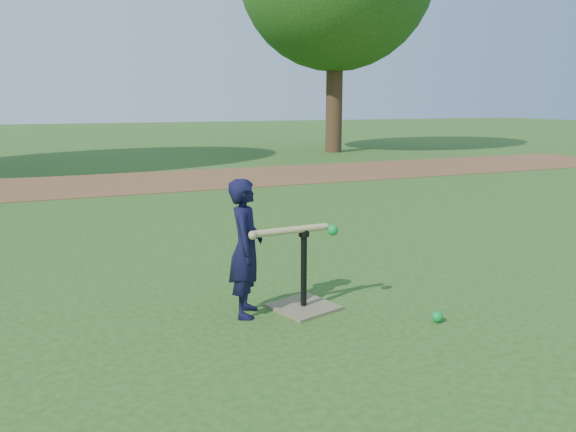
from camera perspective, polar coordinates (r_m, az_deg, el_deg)
name	(u,v)px	position (r m, az deg, el deg)	size (l,w,h in m)	color
ground	(300,318)	(4.08, 1.25, -10.34)	(80.00, 80.00, 0.00)	#285116
dirt_strip	(141,182)	(11.17, -14.73, 3.35)	(24.00, 3.00, 0.01)	brown
child	(246,248)	(4.01, -4.31, -3.27)	(0.36, 0.24, 1.00)	black
wiffle_ball_ground	(437,317)	(4.13, 14.93, -9.85)	(0.08, 0.08, 0.08)	#0D9434
batting_tee	(304,294)	(4.23, 1.60, -7.94)	(0.53, 0.53, 0.61)	#756B4A
swing_action	(295,231)	(4.02, 0.75, -1.52)	(0.68, 0.15, 0.09)	tan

